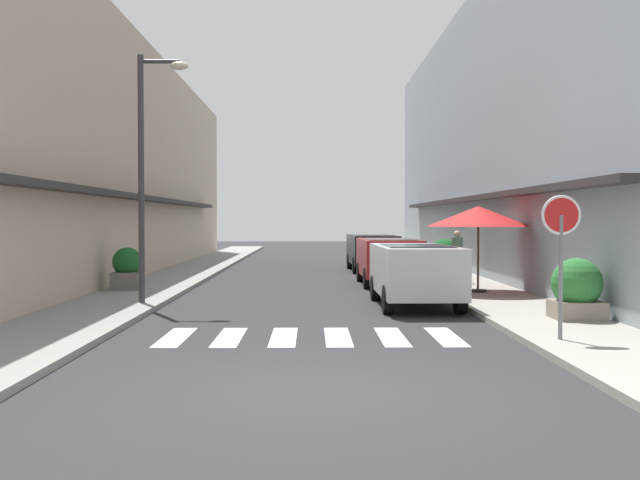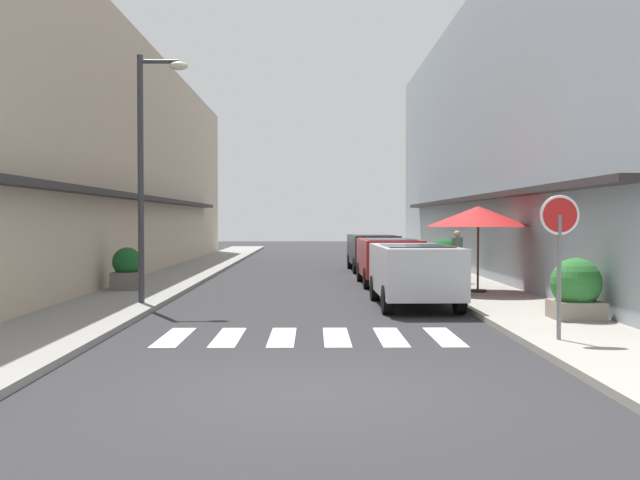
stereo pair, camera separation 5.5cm
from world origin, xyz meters
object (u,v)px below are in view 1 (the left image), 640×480
planter_corner (577,290)px  planter_far (445,259)px  street_lamp (149,153)px  parked_car_mid (389,256)px  parked_car_far (372,248)px  planter_midblock (127,269)px  pedestrian_walking_near (457,255)px  cafe_umbrella (478,217)px  round_street_sign (561,229)px  parked_car_near (415,268)px

planter_corner → planter_far: bearing=94.2°
street_lamp → planter_corner: street_lamp is taller
planter_corner → planter_far: 10.32m
parked_car_mid → parked_car_far: size_ratio=0.94×
planter_corner → planter_midblock: bearing=148.7°
parked_car_mid → pedestrian_walking_near: bearing=-11.5°
parked_car_far → cafe_umbrella: cafe_umbrella is taller
round_street_sign → pedestrian_walking_near: (0.49, 11.11, -0.95)m
pedestrian_walking_near → parked_car_near: bearing=-146.1°
parked_car_far → cafe_umbrella: 10.16m
parked_car_far → planter_far: parked_car_far is taller
parked_car_far → planter_midblock: parked_car_far is taller
planter_far → street_lamp: bearing=-138.6°
planter_corner → planter_far: (-0.75, 10.29, 0.05)m
street_lamp → round_street_sign: bearing=-35.0°
planter_far → pedestrian_walking_near: (0.08, -1.68, 0.22)m
planter_corner → planter_midblock: planter_corner is taller
street_lamp → planter_midblock: street_lamp is taller
pedestrian_walking_near → planter_far: bearing=57.4°
pedestrian_walking_near → round_street_sign: bearing=-127.9°
parked_car_mid → parked_car_far: bearing=90.0°
planter_far → pedestrian_walking_near: size_ratio=0.82×
planter_far → planter_corner: bearing=-85.8°
parked_car_near → planter_midblock: 8.24m
street_lamp → planter_corner: 9.95m
parked_car_near → planter_midblock: parked_car_near is taller
parked_car_mid → planter_far: parked_car_mid is taller
parked_car_far → street_lamp: (-6.26, -12.41, 2.70)m
parked_car_mid → planter_far: bearing=32.1°
pedestrian_walking_near → parked_car_far: bearing=71.6°
planter_midblock → street_lamp: bearing=-68.0°
round_street_sign → parked_car_far: bearing=95.1°
planter_corner → planter_far: planter_far is taller
parked_car_near → round_street_sign: (1.60, -5.58, 0.99)m
round_street_sign → street_lamp: street_lamp is taller
planter_midblock → pedestrian_walking_near: pedestrian_walking_near is taller
cafe_umbrella → planter_far: 4.95m
round_street_sign → planter_midblock: size_ratio=1.99×
planter_midblock → planter_far: 10.39m
parked_car_near → parked_car_mid: size_ratio=1.04×
parked_car_mid → planter_far: 2.37m
parked_car_near → planter_corner: size_ratio=3.60×
parked_car_far → cafe_umbrella: (2.06, -9.87, 1.23)m
cafe_umbrella → planter_far: bearing=90.6°
parked_car_far → street_lamp: size_ratio=0.76×
parked_car_near → parked_car_far: size_ratio=0.98×
parked_car_mid → planter_midblock: parked_car_mid is taller
cafe_umbrella → planter_corner: 5.77m
round_street_sign → planter_far: size_ratio=1.78×
street_lamp → pedestrian_walking_near: 10.40m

